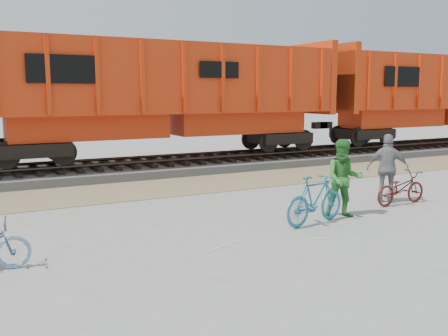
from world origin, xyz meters
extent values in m
plane|color=#9E9E99|center=(0.00, 0.00, 0.00)|extent=(120.00, 120.00, 0.00)
cube|color=#94815C|center=(0.00, 5.50, 0.01)|extent=(120.00, 3.00, 0.02)
cube|color=slate|center=(0.00, 9.00, 0.15)|extent=(120.00, 4.00, 0.30)
cube|color=black|center=(0.00, 9.00, 0.36)|extent=(0.22, 2.60, 0.12)
cube|color=black|center=(6.50, 9.00, 0.36)|extent=(0.22, 2.60, 0.12)
cylinder|color=#382821|center=(0.00, 8.28, 0.48)|extent=(120.00, 0.12, 0.12)
cylinder|color=#382821|center=(0.00, 9.72, 0.48)|extent=(120.00, 0.12, 0.12)
cube|color=black|center=(1.72, 9.00, 0.94)|extent=(11.20, 2.20, 0.80)
cube|color=red|center=(1.72, 9.00, 1.79)|extent=(11.76, 1.65, 0.90)
cube|color=red|center=(1.72, 9.00, 3.54)|extent=(14.00, 3.00, 2.60)
cube|color=red|center=(8.57, 9.00, 3.64)|extent=(0.30, 3.06, 3.10)
cube|color=black|center=(-2.48, 7.42, 3.74)|extent=(2.20, 0.04, 0.90)
cube|color=black|center=(16.72, 9.00, 0.94)|extent=(11.20, 2.20, 0.80)
cube|color=red|center=(16.72, 9.00, 1.79)|extent=(11.76, 1.65, 0.90)
cube|color=red|center=(16.72, 9.00, 3.54)|extent=(14.00, 3.00, 2.60)
cube|color=red|center=(9.87, 9.00, 3.64)|extent=(0.30, 3.06, 3.10)
cube|color=black|center=(12.52, 7.42, 3.74)|extent=(2.20, 0.04, 0.90)
imported|color=teal|center=(1.62, -0.28, 0.57)|extent=(1.96, 0.91, 1.13)
imported|color=#551814|center=(4.92, 0.27, 0.45)|extent=(1.73, 0.64, 0.90)
imported|color=#30742E|center=(2.62, -0.08, 0.95)|extent=(1.16, 1.09, 1.89)
imported|color=slate|center=(4.82, 0.67, 0.94)|extent=(1.14, 1.06, 1.89)
camera|label=1|loc=(-5.42, -9.18, 2.95)|focal=40.00mm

